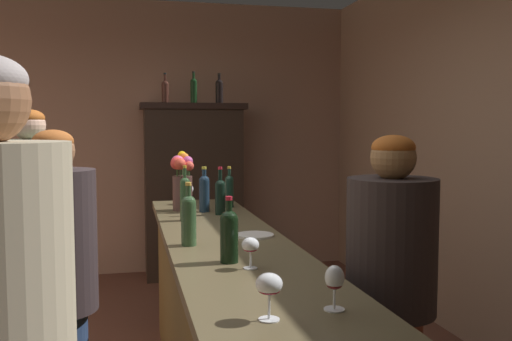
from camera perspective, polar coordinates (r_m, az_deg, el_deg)
wall_back at (r=6.07m, az=-13.39°, el=3.22°), size 4.93×0.12×2.86m
bar_counter at (r=3.01m, az=-3.05°, el=-16.08°), size 0.61×3.00×0.99m
display_cabinet at (r=5.81m, az=-6.40°, el=-1.70°), size 1.06×0.47×1.79m
wine_bottle_rose at (r=2.35m, az=-2.76°, el=-6.43°), size 0.08×0.08×0.28m
wine_bottle_merlot at (r=2.69m, az=-6.87°, el=-4.77°), size 0.07×0.07×0.30m
wine_bottle_malbec at (r=3.39m, az=-7.25°, el=-2.66°), size 0.06×0.06×0.33m
wine_bottle_chardonnay at (r=3.72m, az=-5.29°, el=-2.13°), size 0.07×0.07×0.30m
wine_bottle_syrah at (r=3.92m, az=-2.74°, el=-1.94°), size 0.06×0.06×0.29m
wine_bottle_riesling at (r=3.60m, az=-3.67°, el=-2.48°), size 0.07×0.07×0.31m
wine_glass_front at (r=4.11m, az=-6.89°, el=-2.00°), size 0.07×0.07×0.15m
wine_glass_mid at (r=2.25m, az=-0.58°, el=-7.74°), size 0.07×0.07×0.13m
wine_glass_rear at (r=1.68m, az=1.34°, el=-11.70°), size 0.08×0.08×0.14m
wine_glass_spare at (r=1.78m, az=8.00°, el=-11.04°), size 0.07×0.07×0.14m
flower_arrangement at (r=3.79m, az=-7.55°, el=-1.03°), size 0.16×0.18×0.40m
cheese_plate at (r=2.91m, az=-0.11°, el=-6.61°), size 0.20×0.20×0.01m
display_bottle_left at (r=5.77m, az=-9.23°, el=8.05°), size 0.07×0.07×0.30m
display_bottle_midleft at (r=5.79m, az=-6.37°, el=8.22°), size 0.07×0.07×0.33m
display_bottle_center at (r=5.83m, az=-3.76°, el=8.16°), size 0.08×0.08×0.31m
patron_by_cabinet at (r=3.59m, az=-21.77°, el=-6.12°), size 0.33×0.33×1.66m
patron_redhead at (r=2.60m, az=-19.58°, el=-11.69°), size 0.34×0.34×1.55m
bartender at (r=2.53m, az=13.53°, el=-12.47°), size 0.38×0.38×1.53m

